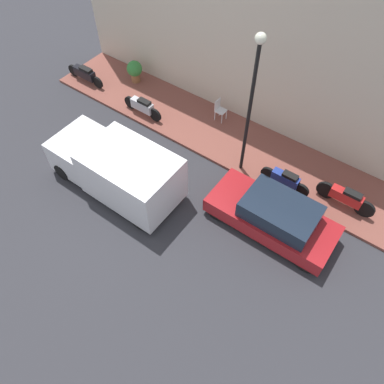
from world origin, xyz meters
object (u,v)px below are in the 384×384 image
Objects in this scene: parked_car at (274,216)px; motorcycle_black at (85,74)px; cafe_chair at (219,109)px; motorcycle_blue at (285,180)px; delivery_van at (116,168)px; scooter_silver at (142,106)px; motorcycle_red at (346,197)px; streetlamp at (252,93)px; potted_plant at (135,70)px.

parked_car is 1.99× the size of motorcycle_black.
motorcycle_black is at bearing 102.81° from cafe_chair.
parked_car reaches higher than motorcycle_blue.
delivery_van is 2.49× the size of scooter_silver.
scooter_silver is 0.95× the size of motorcycle_red.
streetlamp reaches higher than delivery_van.
potted_plant reaches higher than scooter_silver.
motorcycle_red is (2.16, -1.60, -0.08)m from parked_car.
streetlamp is (-0.15, -4.91, 2.98)m from scooter_silver.
potted_plant is (4.98, 3.58, -0.29)m from delivery_van.
motorcycle_blue is (3.33, -4.86, -0.44)m from delivery_van.
delivery_van is 2.60× the size of motorcycle_blue.
cafe_chair reaches higher than motorcycle_red.
motorcycle_red is 2.03× the size of potted_plant.
potted_plant reaches higher than cafe_chair.
delivery_van is at bearing 107.39° from parked_car.
potted_plant is at bearing 69.46° from parked_car.
cafe_chair is at bearing 51.95° from parked_car.
delivery_van is 5.17m from streetlamp.
delivery_van is 6.51m from motorcycle_black.
motorcycle_blue reaches higher than motorcycle_black.
streetlamp is at bearing 53.50° from parked_car.
cafe_chair is (1.80, 2.18, -2.87)m from streetlamp.
scooter_silver is 3.61m from motorcycle_black.
scooter_silver is at bearing 89.28° from motorcycle_blue.
motorcycle_black is (3.61, 5.39, -0.45)m from delivery_van.
cafe_chair is (0.08, -4.52, -0.06)m from potted_plant.
delivery_van is at bearing -123.81° from motorcycle_black.
parked_car is 2.69m from motorcycle_red.
scooter_silver is 8.68m from motorcycle_red.
scooter_silver is 5.75m from streetlamp.
streetlamp is 5.31× the size of potted_plant.
parked_car is 4.20× the size of potted_plant.
delivery_van is 7.88m from motorcycle_red.
parked_car is at bearing -126.50° from streetlamp.
motorcycle_red is 10.52m from potted_plant.
motorcycle_blue is 2.00× the size of cafe_chair.
streetlamp reaches higher than motorcycle_red.
potted_plant is at bearing 48.76° from scooter_silver.
cafe_chair is (1.23, 5.94, 0.08)m from motorcycle_red.
motorcycle_black is 9.03m from streetlamp.
parked_car reaches higher than potted_plant.
cafe_chair is at bearing -10.60° from delivery_van.
cafe_chair reaches higher than motorcycle_black.
motorcycle_black is 0.40× the size of streetlamp.
scooter_silver is at bearing 76.07° from parked_car.
delivery_van is 5.15m from cafe_chair.
parked_car is at bearing -165.62° from motorcycle_blue.
motorcycle_blue reaches higher than scooter_silver.
parked_car is at bearing -128.05° from cafe_chair.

